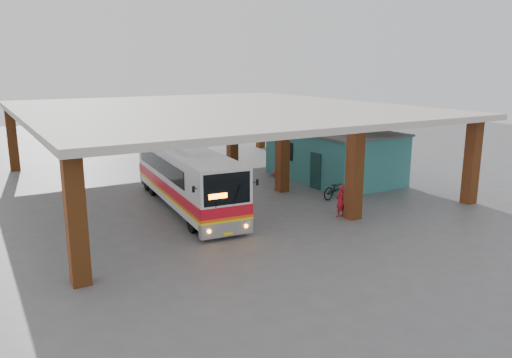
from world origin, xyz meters
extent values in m
plane|color=#515154|center=(0.00, 0.00, 0.00)|extent=(90.00, 90.00, 0.00)
cube|color=brown|center=(3.00, -3.00, 2.17)|extent=(0.60, 0.60, 4.35)
cube|color=brown|center=(3.00, 3.00, 2.17)|extent=(0.60, 0.60, 4.35)
cube|color=brown|center=(3.00, 9.00, 2.17)|extent=(0.60, 0.60, 4.35)
cube|color=brown|center=(-9.50, -4.00, 2.17)|extent=(0.60, 0.60, 4.35)
cube|color=brown|center=(-9.50, 17.00, 2.17)|extent=(0.60, 0.60, 4.35)
cube|color=brown|center=(10.00, -4.00, 2.17)|extent=(0.60, 0.60, 4.35)
cube|color=brown|center=(10.00, 17.00, 2.17)|extent=(0.60, 0.60, 4.35)
cube|color=beige|center=(0.50, 6.50, 4.50)|extent=(21.00, 23.00, 0.30)
cube|color=teal|center=(7.50, 4.00, 1.50)|extent=(5.00, 8.00, 3.00)
cube|color=#515151|center=(7.50, 4.00, 3.05)|extent=(5.20, 8.20, 0.12)
cube|color=#133634|center=(4.98, 2.50, 1.05)|extent=(0.08, 0.95, 2.10)
cube|color=black|center=(4.98, 5.50, 1.80)|extent=(0.08, 1.20, 1.00)
cube|color=black|center=(4.95, 5.50, 1.80)|extent=(0.04, 1.30, 1.10)
cube|color=silver|center=(-2.96, 2.63, 1.71)|extent=(3.22, 10.97, 2.52)
cube|color=silver|center=(-3.05, 1.73, 3.06)|extent=(1.32, 2.79, 0.23)
cube|color=gray|center=(-3.44, -2.59, 0.50)|extent=(2.29, 0.56, 0.63)
cube|color=red|center=(-2.96, 2.63, 1.22)|extent=(3.25, 10.97, 0.45)
cube|color=#EA5D0D|center=(-2.96, 2.63, 0.93)|extent=(3.25, 10.97, 0.12)
cube|color=yellow|center=(-2.96, 2.63, 0.83)|extent=(3.25, 10.97, 0.09)
cube|color=black|center=(-3.45, -2.71, 2.18)|extent=(2.00, 0.28, 1.31)
cube|color=black|center=(-4.03, 3.45, 2.16)|extent=(0.78, 8.08, 0.81)
cube|color=black|center=(-1.77, 3.24, 2.16)|extent=(0.78, 8.08, 0.81)
cube|color=#FF5905|center=(-3.86, -2.74, 1.94)|extent=(0.77, 0.12, 0.20)
sphere|color=orange|center=(-4.26, -2.71, 0.52)|extent=(0.16, 0.16, 0.16)
sphere|color=orange|center=(-2.65, -2.86, 0.52)|extent=(0.16, 0.16, 0.16)
cube|color=yellow|center=(-3.45, -2.79, 0.32)|extent=(0.41, 0.07, 0.11)
cylinder|color=black|center=(-4.25, -1.05, 0.45)|extent=(0.37, 0.92, 0.90)
cylinder|color=black|center=(-2.36, -1.22, 0.45)|extent=(0.37, 0.92, 0.90)
cylinder|color=black|center=(-3.62, 5.85, 0.45)|extent=(0.37, 0.92, 0.90)
cylinder|color=black|center=(-1.74, 5.68, 0.45)|extent=(0.37, 0.92, 0.90)
cylinder|color=black|center=(-3.52, 7.02, 0.45)|extent=(0.37, 0.92, 0.90)
cylinder|color=black|center=(-1.63, 6.85, 0.45)|extent=(0.37, 0.92, 0.90)
imported|color=black|center=(4.70, 0.22, 0.55)|extent=(2.21, 1.11, 1.11)
imported|color=red|center=(2.65, -2.50, 0.77)|extent=(0.61, 0.45, 1.54)
cube|color=red|center=(4.67, 6.33, 0.22)|extent=(0.46, 0.46, 0.06)
cube|color=red|center=(4.84, 6.30, 0.47)|extent=(0.12, 0.40, 0.57)
cylinder|color=black|center=(4.49, 6.20, 0.09)|extent=(0.03, 0.03, 0.19)
cylinder|color=black|center=(4.80, 6.15, 0.09)|extent=(0.03, 0.03, 0.19)
cylinder|color=black|center=(4.54, 6.52, 0.09)|extent=(0.03, 0.03, 0.19)
cylinder|color=black|center=(4.86, 6.46, 0.09)|extent=(0.03, 0.03, 0.19)
camera|label=1|loc=(-12.27, -19.97, 7.01)|focal=35.00mm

